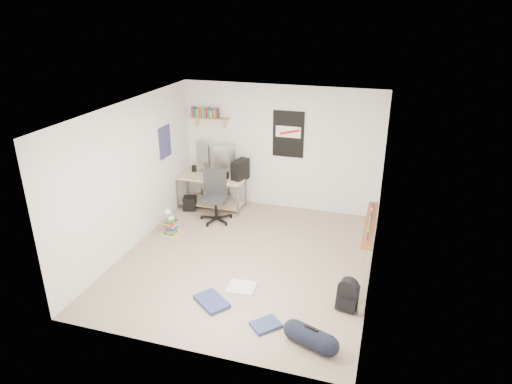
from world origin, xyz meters
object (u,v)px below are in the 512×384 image
(duffel_bag, at_px, (311,337))
(book_stack, at_px, (171,226))
(office_chair, at_px, (216,197))
(desk, at_px, (212,191))
(backpack, at_px, (347,297))

(duffel_bag, bearing_deg, book_stack, 163.91)
(office_chair, height_order, duffel_bag, office_chair)
(office_chair, relative_size, duffel_bag, 1.95)
(desk, xyz_separation_m, book_stack, (-0.27, -1.31, -0.21))
(desk, bearing_deg, duffel_bag, -54.43)
(duffel_bag, bearing_deg, desk, 147.99)
(backpack, distance_m, duffel_bag, 0.93)
(duffel_bag, height_order, book_stack, duffel_bag)
(book_stack, bearing_deg, desk, 78.33)
(backpack, height_order, book_stack, backpack)
(office_chair, xyz_separation_m, duffel_bag, (2.41, -2.94, -0.35))
(desk, distance_m, book_stack, 1.35)
(desk, height_order, office_chair, office_chair)
(duffel_bag, bearing_deg, office_chair, 149.45)
(desk, relative_size, duffel_bag, 2.79)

